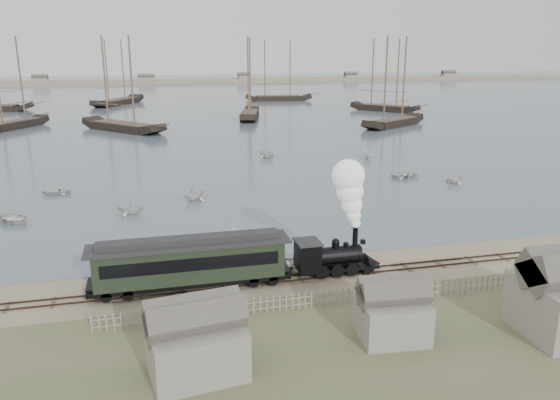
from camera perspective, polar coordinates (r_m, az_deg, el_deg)
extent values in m
plane|color=tan|center=(44.87, 2.63, -7.04)|extent=(600.00, 600.00, 0.00)
cube|color=#465565|center=(210.72, -10.78, 10.63)|extent=(600.00, 336.00, 0.06)
cube|color=#31241B|center=(42.64, 3.59, -8.16)|extent=(120.00, 0.08, 0.12)
cube|color=#31241B|center=(43.51, 3.19, -7.65)|extent=(120.00, 0.08, 0.12)
cube|color=#43342A|center=(43.10, 3.38, -7.99)|extent=(120.00, 1.80, 0.06)
cube|color=gray|center=(290.44, -11.76, 11.86)|extent=(500.00, 20.00, 1.80)
cube|color=black|center=(43.46, 6.00, -6.91)|extent=(6.40, 1.88, 0.24)
cylinder|color=black|center=(42.99, 5.56, -5.81)|extent=(3.96, 1.41, 1.41)
cube|color=black|center=(42.31, 2.90, -5.84)|extent=(1.70, 2.07, 2.17)
cube|color=#28282A|center=(41.91, 2.93, -4.40)|extent=(1.88, 2.26, 0.11)
cylinder|color=black|center=(43.15, 7.85, -4.00)|extent=(0.41, 0.41, 1.51)
sphere|color=black|center=(42.66, 5.84, -4.40)|extent=(0.60, 0.60, 0.60)
cone|color=black|center=(44.56, 9.67, -6.61)|extent=(1.32, 1.88, 1.88)
cube|color=black|center=(43.50, 8.65, -4.33)|extent=(0.33, 0.33, 0.33)
cube|color=black|center=(41.22, -9.25, -8.25)|extent=(14.65, 2.41, 0.37)
cube|color=black|center=(40.65, -9.34, -6.36)|extent=(13.60, 2.62, 2.62)
cube|color=black|center=(39.32, -9.19, -6.71)|extent=(12.56, 0.06, 0.94)
cube|color=black|center=(41.79, -9.51, -5.36)|extent=(12.56, 0.06, 0.94)
cube|color=#28282A|center=(40.17, -9.42, -4.56)|extent=(14.65, 2.83, 0.19)
cube|color=#28282A|center=(40.06, -9.44, -4.13)|extent=(13.08, 1.26, 0.47)
imported|color=silver|center=(44.35, 1.27, -6.71)|extent=(3.05, 4.17, 0.84)
imported|color=silver|center=(62.03, -26.11, -1.73)|extent=(4.95, 5.01, 0.85)
imported|color=silver|center=(64.50, -8.95, 0.68)|extent=(3.93, 4.02, 1.61)
imported|color=silver|center=(49.22, -4.22, -4.09)|extent=(3.55, 1.90, 1.30)
imported|color=silver|center=(76.90, 13.03, 2.58)|extent=(3.20, 4.21, 0.82)
imported|color=silver|center=(75.51, 17.83, 2.25)|extent=(3.12, 3.39, 1.49)
imported|color=silver|center=(89.53, 9.08, 4.72)|extent=(3.33, 1.80, 1.22)
imported|color=silver|center=(71.82, -22.38, 0.84)|extent=(2.46, 3.44, 0.71)
imported|color=silver|center=(88.89, -1.43, 5.02)|extent=(4.43, 4.29, 1.78)
imported|color=silver|center=(60.60, -15.42, -0.73)|extent=(3.17, 3.43, 1.50)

